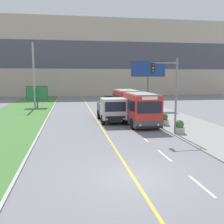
{
  "coord_description": "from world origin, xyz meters",
  "views": [
    {
      "loc": [
        -2.96,
        -11.73,
        4.82
      ],
      "look_at": [
        1.1,
        13.25,
        1.4
      ],
      "focal_mm": 42.0,
      "sensor_mm": 36.0,
      "label": 1
    }
  ],
  "objects_px": {
    "utility_pole_far": "(34,75)",
    "planter_round_third": "(154,114)",
    "traffic_light_mast": "(169,87)",
    "city_bus": "(133,106)",
    "dump_truck": "(112,110)",
    "billboard_large": "(148,71)",
    "car_distant": "(110,100)",
    "billboard_small": "(37,94)",
    "planter_round_second": "(164,120)",
    "planter_round_far": "(143,110)",
    "planter_round_near": "(179,127)"
  },
  "relations": [
    {
      "from": "car_distant",
      "to": "billboard_large",
      "type": "distance_m",
      "value": 11.3
    },
    {
      "from": "billboard_small",
      "to": "traffic_light_mast",
      "type": "bearing_deg",
      "value": -58.83
    },
    {
      "from": "car_distant",
      "to": "billboard_large",
      "type": "xyz_separation_m",
      "value": [
        4.29,
        -9.24,
        4.88
      ]
    },
    {
      "from": "planter_round_near",
      "to": "city_bus",
      "type": "bearing_deg",
      "value": 106.29
    },
    {
      "from": "car_distant",
      "to": "planter_round_near",
      "type": "bearing_deg",
      "value": -85.6
    },
    {
      "from": "billboard_small",
      "to": "planter_round_near",
      "type": "relative_size",
      "value": 3.01
    },
    {
      "from": "planter_round_third",
      "to": "billboard_large",
      "type": "bearing_deg",
      "value": 77.36
    },
    {
      "from": "dump_truck",
      "to": "billboard_small",
      "type": "height_order",
      "value": "billboard_small"
    },
    {
      "from": "car_distant",
      "to": "billboard_small",
      "type": "xyz_separation_m",
      "value": [
        -12.11,
        -4.54,
        1.5
      ]
    },
    {
      "from": "city_bus",
      "to": "dump_truck",
      "type": "distance_m",
      "value": 2.77
    },
    {
      "from": "dump_truck",
      "to": "car_distant",
      "type": "height_order",
      "value": "dump_truck"
    },
    {
      "from": "dump_truck",
      "to": "utility_pole_far",
      "type": "bearing_deg",
      "value": 123.69
    },
    {
      "from": "utility_pole_far",
      "to": "billboard_large",
      "type": "relative_size",
      "value": 1.41
    },
    {
      "from": "car_distant",
      "to": "planter_round_near",
      "type": "xyz_separation_m",
      "value": [
        2.0,
        -25.97,
        -0.11
      ]
    },
    {
      "from": "utility_pole_far",
      "to": "traffic_light_mast",
      "type": "height_order",
      "value": "utility_pole_far"
    },
    {
      "from": "billboard_small",
      "to": "planter_round_second",
      "type": "height_order",
      "value": "billboard_small"
    },
    {
      "from": "planter_round_second",
      "to": "planter_round_far",
      "type": "distance_m",
      "value": 7.81
    },
    {
      "from": "traffic_light_mast",
      "to": "city_bus",
      "type": "bearing_deg",
      "value": 98.43
    },
    {
      "from": "planter_round_third",
      "to": "utility_pole_far",
      "type": "bearing_deg",
      "value": 138.22
    },
    {
      "from": "dump_truck",
      "to": "planter_round_third",
      "type": "distance_m",
      "value": 5.26
    },
    {
      "from": "dump_truck",
      "to": "billboard_large",
      "type": "relative_size",
      "value": 0.92
    },
    {
      "from": "billboard_large",
      "to": "planter_round_near",
      "type": "bearing_deg",
      "value": -97.8
    },
    {
      "from": "city_bus",
      "to": "planter_round_far",
      "type": "xyz_separation_m",
      "value": [
        2.32,
        4.2,
        -1.04
      ]
    },
    {
      "from": "billboard_large",
      "to": "traffic_light_mast",
      "type": "bearing_deg",
      "value": -101.26
    },
    {
      "from": "utility_pole_far",
      "to": "planter_round_far",
      "type": "height_order",
      "value": "utility_pole_far"
    },
    {
      "from": "city_bus",
      "to": "planter_round_near",
      "type": "bearing_deg",
      "value": -73.71
    },
    {
      "from": "traffic_light_mast",
      "to": "dump_truck",
      "type": "bearing_deg",
      "value": 119.21
    },
    {
      "from": "city_bus",
      "to": "billboard_large",
      "type": "height_order",
      "value": "billboard_large"
    },
    {
      "from": "billboard_large",
      "to": "planter_round_far",
      "type": "height_order",
      "value": "billboard_large"
    },
    {
      "from": "planter_round_near",
      "to": "utility_pole_far",
      "type": "bearing_deg",
      "value": 124.52
    },
    {
      "from": "dump_truck",
      "to": "billboard_small",
      "type": "xyz_separation_m",
      "value": [
        -9.38,
        15.01,
        0.86
      ]
    },
    {
      "from": "city_bus",
      "to": "utility_pole_far",
      "type": "bearing_deg",
      "value": 132.29
    },
    {
      "from": "utility_pole_far",
      "to": "planter_round_third",
      "type": "relative_size",
      "value": 9.03
    },
    {
      "from": "car_distant",
      "to": "traffic_light_mast",
      "type": "xyz_separation_m",
      "value": [
        0.93,
        -26.1,
        3.31
      ]
    },
    {
      "from": "planter_round_second",
      "to": "planter_round_near",
      "type": "bearing_deg",
      "value": -91.22
    },
    {
      "from": "car_distant",
      "to": "billboard_small",
      "type": "relative_size",
      "value": 1.27
    },
    {
      "from": "car_distant",
      "to": "planter_round_third",
      "type": "distance_m",
      "value": 18.3
    },
    {
      "from": "dump_truck",
      "to": "traffic_light_mast",
      "type": "distance_m",
      "value": 7.97
    },
    {
      "from": "utility_pole_far",
      "to": "planter_round_second",
      "type": "height_order",
      "value": "utility_pole_far"
    },
    {
      "from": "billboard_large",
      "to": "planter_round_third",
      "type": "height_order",
      "value": "billboard_large"
    },
    {
      "from": "utility_pole_far",
      "to": "billboard_small",
      "type": "xyz_separation_m",
      "value": [
        0.3,
        0.48,
        -2.83
      ]
    },
    {
      "from": "planter_round_third",
      "to": "traffic_light_mast",
      "type": "bearing_deg",
      "value": -99.68
    },
    {
      "from": "city_bus",
      "to": "planter_round_far",
      "type": "relative_size",
      "value": 10.52
    },
    {
      "from": "city_bus",
      "to": "utility_pole_far",
      "type": "height_order",
      "value": "utility_pole_far"
    },
    {
      "from": "billboard_large",
      "to": "planter_round_third",
      "type": "relative_size",
      "value": 6.4
    },
    {
      "from": "car_distant",
      "to": "planter_round_far",
      "type": "height_order",
      "value": "car_distant"
    },
    {
      "from": "city_bus",
      "to": "billboard_small",
      "type": "bearing_deg",
      "value": 130.57
    },
    {
      "from": "utility_pole_far",
      "to": "traffic_light_mast",
      "type": "relative_size",
      "value": 1.57
    },
    {
      "from": "planter_round_third",
      "to": "planter_round_far",
      "type": "xyz_separation_m",
      "value": [
        -0.17,
        3.91,
        0.03
      ]
    },
    {
      "from": "billboard_large",
      "to": "planter_round_third",
      "type": "distance_m",
      "value": 10.42
    }
  ]
}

